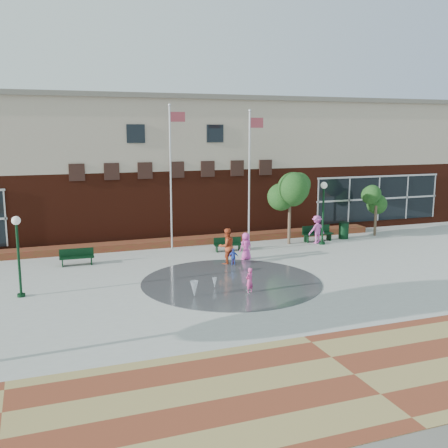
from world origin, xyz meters
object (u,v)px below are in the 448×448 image
object	(u,v)px
flagpole_left	(171,170)
trash_can	(344,230)
flagpole_right	(250,173)
child_splash	(249,281)
bench_left	(77,260)

from	to	relation	value
flagpole_left	trash_can	distance (m)	12.01
flagpole_left	flagpole_right	world-z (taller)	flagpole_left
flagpole_right	child_splash	world-z (taller)	flagpole_right
bench_left	child_splash	size ratio (longest dim) A/B	1.58
flagpole_left	trash_can	xyz separation A→B (m)	(11.22, -0.97, -4.17)
flagpole_right	child_splash	size ratio (longest dim) A/B	7.24
flagpole_right	trash_can	size ratio (longest dim) A/B	7.32
trash_can	flagpole_right	bearing A→B (deg)	-171.67
flagpole_left	flagpole_right	size ratio (longest dim) A/B	1.04
trash_can	child_splash	world-z (taller)	child_splash
flagpole_left	trash_can	world-z (taller)	flagpole_left
bench_left	flagpole_right	bearing A→B (deg)	2.97
flagpole_left	flagpole_right	xyz separation A→B (m)	(4.12, -2.01, -0.17)
child_splash	flagpole_left	bearing A→B (deg)	-112.08
flagpole_right	bench_left	world-z (taller)	flagpole_right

